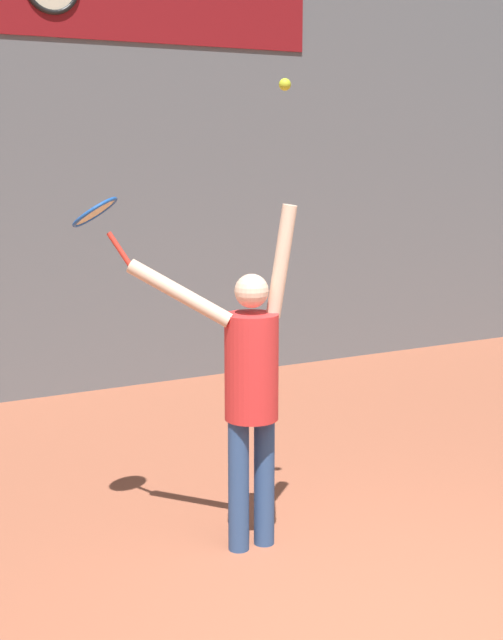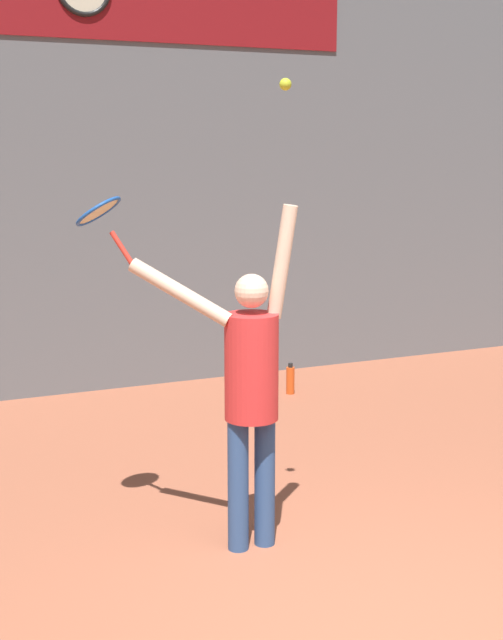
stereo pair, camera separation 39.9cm
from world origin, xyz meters
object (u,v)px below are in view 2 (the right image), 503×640
at_px(tennis_player, 250,381).
at_px(water_bottle, 290,380).
at_px(tennis_racket, 101,215).
at_px(tennis_ball, 285,84).

distance_m(tennis_player, water_bottle, 3.73).
distance_m(tennis_player, tennis_racket, 1.36).
xyz_separation_m(tennis_player, tennis_racket, (-0.76, 0.50, 1.00)).
bearing_deg(tennis_ball, tennis_racket, 149.53).
bearing_deg(tennis_player, water_bottle, 59.43).
relative_size(tennis_player, water_bottle, 6.67).
distance_m(tennis_racket, tennis_ball, 1.35).
xyz_separation_m(tennis_racket, tennis_ball, (0.96, -0.57, 0.76)).
bearing_deg(water_bottle, tennis_ball, -117.32).
xyz_separation_m(tennis_player, tennis_ball, (0.20, -0.06, 1.76)).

